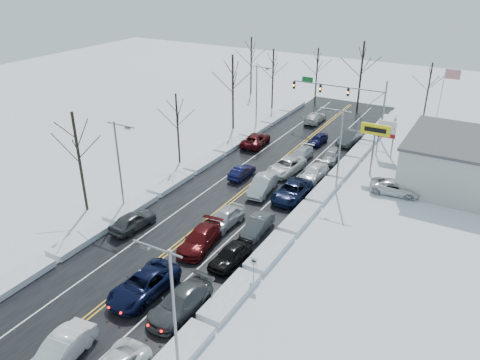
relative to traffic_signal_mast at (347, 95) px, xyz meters
The scene contains 42 objects.
ground 28.73m from the traffic_signal_mast, 97.02° to the right, with size 160.00×160.00×0.00m, color silver.
road_surface 26.78m from the traffic_signal_mast, 97.55° to the right, with size 14.00×84.00×0.01m, color black.
snow_bank_left 28.77m from the traffic_signal_mast, 113.03° to the right, with size 1.92×72.00×0.54m, color silver.
snow_bank_right 26.88m from the traffic_signal_mast, 80.92° to the right, with size 1.92×72.00×0.54m, color silver.
traffic_signal_mast is the anchor object (origin of this frame).
tires_plus_sign 13.92m from the traffic_signal_mast, 59.54° to the right, with size 3.20×0.34×6.00m.
used_vehicles_sign 9.50m from the traffic_signal_mast, 40.34° to the right, with size 2.20×0.22×4.65m.
speed_limit_sign 36.51m from the traffic_signal_mast, 82.48° to the right, with size 0.55×0.09×2.35m.
flagpole 11.90m from the traffic_signal_mast, ahead, with size 1.87×1.20×10.00m.
streetlight_se 46.25m from the traffic_signal_mast, 83.98° to the right, with size 3.20×0.25×9.00m.
streetlight_ne 18.63m from the traffic_signal_mast, 74.91° to the right, with size 3.20×0.25×9.00m.
streetlight_sw 34.08m from the traffic_signal_mast, 110.16° to the right, with size 3.20×0.25×9.00m.
streetlight_nw 12.40m from the traffic_signal_mast, 161.23° to the right, with size 3.20×0.25×9.00m.
tree_left_b 37.16m from the traffic_signal_mast, 113.74° to the right, with size 4.00×4.00×10.00m.
tree_left_c 24.38m from the traffic_signal_mast, 124.90° to the right, with size 3.40×3.40×8.50m.
tree_left_d 15.93m from the traffic_signal_mast, 157.76° to the right, with size 4.20×4.20×10.50m.
tree_left_e 15.51m from the traffic_signal_mast, 157.13° to the left, with size 3.80×3.80×9.50m.
tree_far_a 24.63m from the traffic_signal_mast, 150.75° to the left, with size 4.00×4.00×10.00m.
tree_far_b 16.10m from the traffic_signal_mast, 125.98° to the left, with size 3.60×3.60×9.00m.
tree_far_c 11.32m from the traffic_signal_mast, 97.48° to the left, with size 4.40×4.40×11.00m.
tree_far_d 15.16m from the traffic_signal_mast, 55.64° to the left, with size 3.40×3.40×8.50m.
queued_car_2 41.55m from the traffic_signal_mast, 92.29° to the right, with size 2.80×6.07×1.69m, color black.
queued_car_3 34.42m from the traffic_signal_mast, 92.59° to the right, with size 2.25×5.53×1.60m, color #46090C.
queued_car_4 30.39m from the traffic_signal_mast, 92.98° to the right, with size 1.99×4.94×1.68m, color silver.
queued_car_5 22.87m from the traffic_signal_mast, 94.15° to the right, with size 1.82×5.22×1.72m, color #A6AAAE.
queued_car_6 17.22m from the traffic_signal_mast, 95.32° to the right, with size 2.66×5.76×1.60m, color silver.
queued_car_7 13.19m from the traffic_signal_mast, 97.29° to the right, with size 1.95×4.80×1.39m, color #ABADB3.
queued_car_8 8.20m from the traffic_signal_mast, 105.65° to the right, with size 1.56×3.89×1.32m, color black.
queued_car_11 41.78m from the traffic_signal_mast, 87.49° to the right, with size 2.30×5.65×1.64m, color #3D3F42.
queued_car_12 35.14m from the traffic_signal_mast, 86.77° to the right, with size 1.88×4.68×1.59m, color black.
queued_car_13 30.00m from the traffic_signal_mast, 86.83° to the right, with size 1.56×4.46×1.47m, color #3F4144.
queued_car_14 22.57m from the traffic_signal_mast, 85.72° to the right, with size 2.73×5.91×1.64m, color black.
queued_car_15 17.13m from the traffic_signal_mast, 83.53° to the right, with size 1.98×4.87×1.41m, color white.
queued_car_16 11.95m from the traffic_signal_mast, 80.17° to the right, with size 1.71×4.25×1.45m, color #989BA0.
queued_car_17 6.87m from the traffic_signal_mast, 61.95° to the right, with size 1.76×5.05×1.67m, color #3D4042.
oncoming_car_0 21.37m from the traffic_signal_mast, 104.90° to the right, with size 1.41×4.04×1.33m, color black.
oncoming_car_1 14.55m from the traffic_signal_mast, 129.62° to the right, with size 2.58×5.60×1.56m, color #43090D.
oncoming_car_2 7.99m from the traffic_signal_mast, 155.76° to the left, with size 2.12×5.21×1.51m, color #BDBDC0.
oncoming_car_3 35.91m from the traffic_signal_mast, 103.99° to the right, with size 1.91×4.74×1.62m, color #393B3D.
parked_car_0 19.63m from the traffic_signal_mast, 55.36° to the right, with size 2.44×5.29×1.47m, color silver.
parked_car_1 18.76m from the traffic_signal_mast, 40.25° to the right, with size 2.08×5.11×1.48m, color #3B3E40.
parked_car_2 14.17m from the traffic_signal_mast, 26.06° to the right, with size 1.65×4.09×1.39m, color black.
Camera 1 is at (21.56, -33.63, 22.59)m, focal length 35.00 mm.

